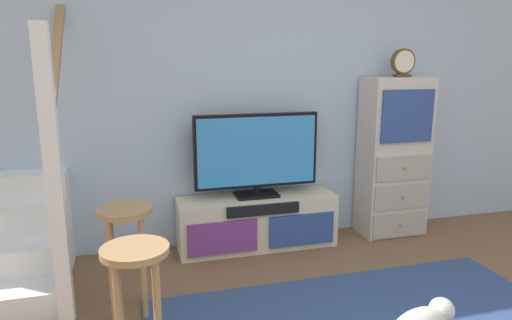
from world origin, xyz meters
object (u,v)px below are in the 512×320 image
at_px(desk_clock, 403,63).
at_px(bar_stool_far, 126,236).
at_px(media_console, 257,222).
at_px(television, 257,153).
at_px(side_cabinet, 394,157).
at_px(bar_stool_near, 137,280).

relative_size(desk_clock, bar_stool_far, 0.34).
bearing_deg(media_console, desk_clock, -0.21).
bearing_deg(media_console, bar_stool_far, -143.16).
distance_m(media_console, television, 0.60).
distance_m(television, bar_stool_far, 1.38).
bearing_deg(television, side_cabinet, -0.61).
distance_m(desk_clock, bar_stool_near, 2.91).
bearing_deg(desk_clock, media_console, 179.79).
relative_size(media_console, side_cabinet, 0.94).
height_order(side_cabinet, bar_stool_far, side_cabinet).
relative_size(media_console, desk_clock, 5.56).
relative_size(television, bar_stool_near, 1.52).
distance_m(media_console, side_cabinet, 1.38).
bearing_deg(desk_clock, television, 178.75).
distance_m(side_cabinet, bar_stool_near, 2.71).
height_order(side_cabinet, desk_clock, desk_clock).
bearing_deg(desk_clock, bar_stool_near, -149.09).
xyz_separation_m(desk_clock, bar_stool_near, (-2.33, -1.39, -1.04)).
bearing_deg(bar_stool_near, media_console, 53.97).
xyz_separation_m(side_cabinet, bar_stool_near, (-2.31, -1.41, -0.20)).
height_order(desk_clock, bar_stool_far, desk_clock).
xyz_separation_m(media_console, bar_stool_near, (-1.02, -1.40, 0.29)).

